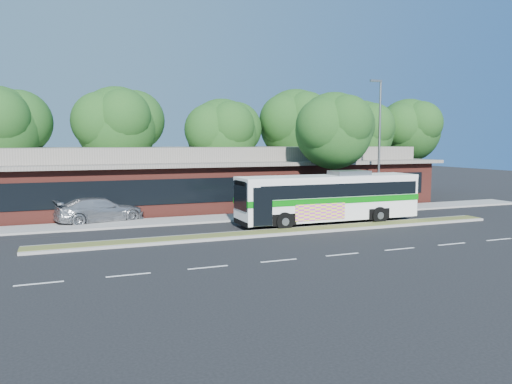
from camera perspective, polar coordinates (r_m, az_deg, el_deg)
ground at (r=26.25m, az=4.11°, el=-4.88°), size 120.00×120.00×0.00m
median_strip at (r=26.77m, az=3.55°, el=-4.51°), size 26.00×1.10×0.15m
sidewalk at (r=32.04m, az=-0.87°, el=-2.82°), size 44.00×2.60×0.12m
plaza_building at (r=38.01m, az=-4.40°, el=1.65°), size 33.20×11.20×4.45m
lamp_post at (r=35.87m, az=13.87°, el=5.69°), size 0.93×0.18×9.07m
tree_bg_a at (r=38.53m, az=-26.81°, el=6.67°), size 6.47×5.80×8.63m
tree_bg_b at (r=39.67m, az=-15.00°, el=7.45°), size 6.69×6.00×9.00m
tree_bg_c at (r=40.39m, az=-3.43°, el=6.82°), size 6.24×5.60×8.26m
tree_bg_d at (r=44.05m, az=4.96°, el=7.79°), size 6.91×6.20×9.37m
tree_bg_e at (r=46.16m, az=12.22°, el=6.75°), size 6.47×5.80×8.50m
tree_bg_f at (r=50.54m, az=17.30°, el=6.88°), size 6.69×6.00×8.92m
transit_bus at (r=29.77m, az=8.39°, el=-0.28°), size 11.15×2.65×3.12m
sedan at (r=31.46m, az=-17.40°, el=-1.95°), size 5.58×3.17×1.53m
sidewalk_tree at (r=34.33m, az=9.29°, el=7.11°), size 5.73×5.14×8.15m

